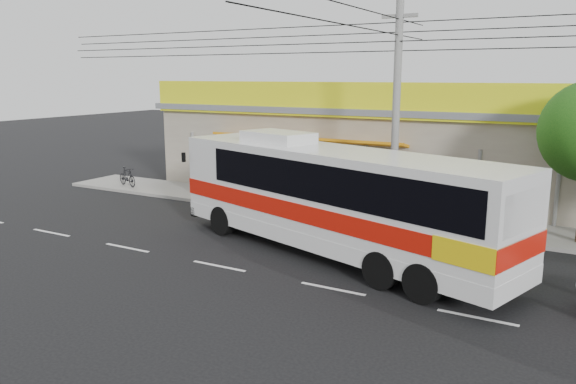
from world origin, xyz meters
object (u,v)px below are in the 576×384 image
motorbike_dark (127,177)px  utility_pole (399,35)px  coach_bus (337,195)px  motorbike_red (241,189)px

motorbike_dark → utility_pole: 16.58m
coach_bus → motorbike_red: coach_bus is taller
utility_pole → motorbike_dark: bearing=176.5°
motorbike_red → utility_pole: 10.50m
coach_bus → utility_pole: size_ratio=0.39×
motorbike_red → motorbike_dark: (-7.17, -0.23, -0.00)m
utility_pole → motorbike_red: bearing=171.7°
coach_bus → motorbike_dark: (-14.58, 5.09, -1.48)m
coach_bus → utility_pole: 6.77m
coach_bus → motorbike_dark: coach_bus is taller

